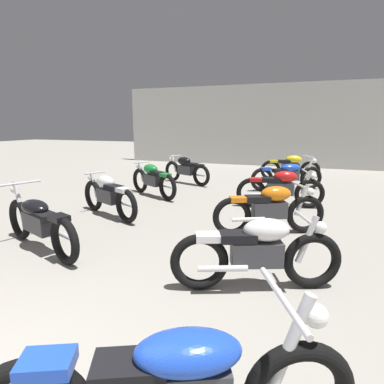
% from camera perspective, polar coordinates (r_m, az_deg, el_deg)
% --- Properties ---
extents(back_wall, '(13.20, 0.24, 3.60)m').
position_cam_1_polar(back_wall, '(15.00, 12.47, 11.49)').
color(back_wall, '#B2B2AD').
rests_on(back_wall, ground).
extents(motorcycle_left_row_1, '(2.07, 0.97, 0.97)m').
position_cam_1_polar(motorcycle_left_row_1, '(5.31, -25.66, -4.73)').
color(motorcycle_left_row_1, black).
rests_on(motorcycle_left_row_1, ground).
extents(motorcycle_left_row_2, '(1.83, 0.92, 0.88)m').
position_cam_1_polar(motorcycle_left_row_2, '(6.77, -14.72, -0.42)').
color(motorcycle_left_row_2, black).
rests_on(motorcycle_left_row_2, ground).
extents(motorcycle_left_row_3, '(1.77, 1.05, 0.88)m').
position_cam_1_polar(motorcycle_left_row_3, '(8.45, -7.02, 2.31)').
color(motorcycle_left_row_3, black).
rests_on(motorcycle_left_row_3, ground).
extents(motorcycle_left_row_4, '(1.85, 0.89, 0.88)m').
position_cam_1_polar(motorcycle_left_row_4, '(10.20, -1.07, 4.07)').
color(motorcycle_left_row_4, black).
rests_on(motorcycle_left_row_4, ground).
extents(motorcycle_right_row_1, '(1.87, 0.85, 0.88)m').
position_cam_1_polar(motorcycle_right_row_1, '(3.76, 11.60, -10.33)').
color(motorcycle_right_row_1, black).
rests_on(motorcycle_right_row_1, ground).
extents(motorcycle_right_row_2, '(1.81, 0.98, 0.88)m').
position_cam_1_polar(motorcycle_right_row_2, '(5.63, 13.75, -2.87)').
color(motorcycle_right_row_2, black).
rests_on(motorcycle_right_row_2, ground).
extents(motorcycle_right_row_3, '(1.94, 0.69, 0.88)m').
position_cam_1_polar(motorcycle_right_row_3, '(7.51, 15.55, 0.74)').
color(motorcycle_right_row_3, black).
rests_on(motorcycle_right_row_3, ground).
extents(motorcycle_right_row_4, '(1.93, 1.20, 0.97)m').
position_cam_1_polar(motorcycle_right_row_4, '(9.55, 16.66, 2.98)').
color(motorcycle_right_row_4, black).
rests_on(motorcycle_right_row_4, ground).
extents(motorcycle_right_row_5, '(1.95, 0.66, 0.88)m').
position_cam_1_polar(motorcycle_right_row_5, '(11.31, 17.19, 4.32)').
color(motorcycle_right_row_5, black).
rests_on(motorcycle_right_row_5, ground).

